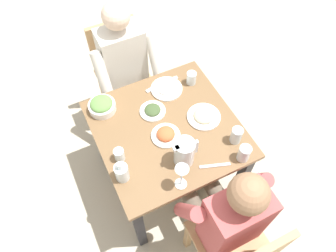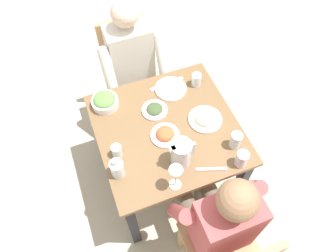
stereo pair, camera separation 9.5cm
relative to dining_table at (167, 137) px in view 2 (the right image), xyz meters
name	(u,v)px [view 2 (the right image)]	position (x,y,z in m)	size (l,w,h in m)	color
ground_plane	(167,175)	(0.00, 0.00, -0.59)	(8.00, 8.00, 0.00)	#B7AD99
dining_table	(167,137)	(0.00, 0.00, 0.00)	(0.89, 0.89, 0.70)	brown
chair_far	(129,66)	(-0.03, 0.80, -0.08)	(0.40, 0.40, 0.89)	tan
diner_near	(215,214)	(0.06, -0.60, 0.06)	(0.48, 0.53, 1.18)	#B24C4C
diner_far	(135,70)	(-0.03, 0.60, 0.06)	(0.48, 0.53, 1.18)	silver
water_pitcher	(181,153)	(-0.01, -0.25, 0.21)	(0.16, 0.12, 0.19)	silver
salad_bowl	(105,101)	(-0.32, 0.32, 0.16)	(0.18, 0.18, 0.09)	white
plate_beans	(205,119)	(0.25, -0.03, 0.13)	(0.22, 0.22, 0.04)	white
plate_yoghurt	(171,88)	(0.14, 0.29, 0.13)	(0.22, 0.22, 0.04)	white
plate_dolmas	(155,109)	(-0.03, 0.15, 0.13)	(0.17, 0.17, 0.04)	white
plate_rice_curry	(165,134)	(-0.03, -0.05, 0.14)	(0.18, 0.18, 0.06)	white
water_glass_center	(242,159)	(0.31, -0.39, 0.17)	(0.07, 0.07, 0.11)	silver
water_glass_far_left	(236,140)	(0.34, -0.27, 0.17)	(0.07, 0.07, 0.11)	silver
water_glass_near_left	(196,80)	(0.32, 0.27, 0.16)	(0.07, 0.07, 0.09)	silver
water_glass_by_pitcher	(117,151)	(-0.35, -0.07, 0.16)	(0.06, 0.06, 0.09)	silver
wine_glass	(176,174)	(-0.10, -0.38, 0.26)	(0.08, 0.08, 0.20)	silver
oil_carafe	(117,169)	(-0.38, -0.19, 0.17)	(0.08, 0.08, 0.16)	silver
fork_near	(161,85)	(0.09, 0.34, 0.12)	(0.17, 0.03, 0.01)	silver
knife_near	(211,169)	(0.14, -0.37, 0.12)	(0.18, 0.02, 0.01)	silver
fork_far	(172,81)	(0.17, 0.35, 0.12)	(0.17, 0.03, 0.01)	silver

